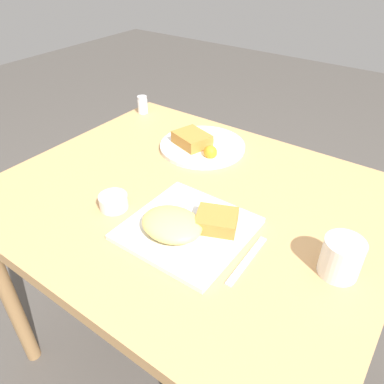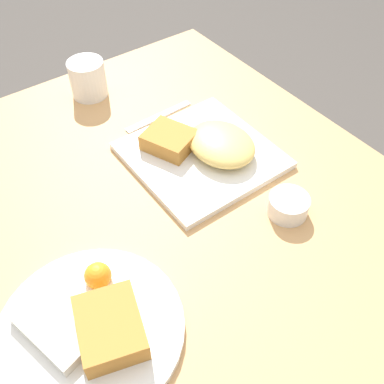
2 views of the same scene
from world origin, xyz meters
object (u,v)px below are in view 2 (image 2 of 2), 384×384
Objects in this scene: sauce_ramekin at (288,205)px; butter_knife at (159,116)px; plate_square_near at (205,149)px; plate_oval_far at (92,326)px; coffee_mug at (88,79)px.

butter_knife is at bearing 5.24° from sauce_ramekin.
plate_oval_far is (-0.21, 0.37, -0.01)m from plate_square_near.
plate_square_near is at bearing -165.47° from coffee_mug.
butter_knife is 0.20m from coffee_mug.
sauce_ramekin is 0.43× the size of butter_knife.
butter_knife is at bearing 1.35° from plate_square_near.
sauce_ramekin is (-0.21, -0.03, -0.00)m from plate_square_near.
plate_square_near is 3.71× the size of sauce_ramekin.
plate_oval_far is 0.53m from butter_knife.
plate_oval_far is 0.62m from coffee_mug.
plate_square_near is at bearing 8.28° from sauce_ramekin.
sauce_ramekin is (-0.00, -0.40, 0.00)m from plate_oval_far.
coffee_mug reaches higher than sauce_ramekin.
sauce_ramekin is at bearing -90.53° from plate_oval_far.
coffee_mug is (0.17, 0.08, 0.04)m from butter_knife.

